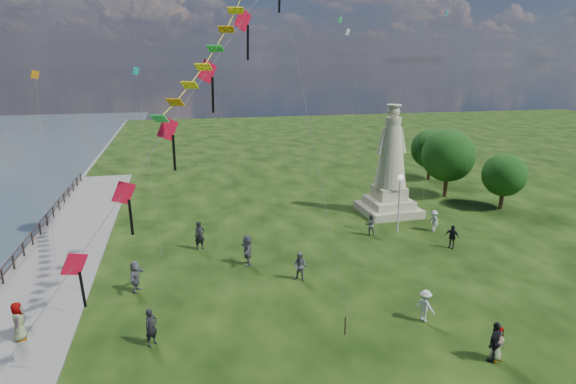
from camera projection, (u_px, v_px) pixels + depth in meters
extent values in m
cube|color=slate|center=(28.00, 316.00, 23.42)|extent=(5.00, 60.00, 0.10)
cylinder|color=black|center=(2.00, 277.00, 26.56)|extent=(0.11, 0.11, 1.00)
cylinder|color=black|center=(14.00, 263.00, 28.44)|extent=(0.11, 0.11, 1.00)
cylinder|color=black|center=(24.00, 250.00, 30.32)|extent=(0.11, 0.11, 1.00)
cylinder|color=black|center=(32.00, 239.00, 32.20)|extent=(0.11, 0.11, 1.00)
cylinder|color=black|center=(40.00, 229.00, 34.08)|extent=(0.11, 0.11, 1.00)
cylinder|color=black|center=(47.00, 220.00, 35.96)|extent=(0.11, 0.11, 1.00)
cylinder|color=black|center=(53.00, 212.00, 37.84)|extent=(0.11, 0.11, 1.00)
cylinder|color=black|center=(59.00, 205.00, 39.72)|extent=(0.11, 0.11, 1.00)
cylinder|color=black|center=(64.00, 199.00, 41.60)|extent=(0.11, 0.11, 1.00)
cylinder|color=black|center=(69.00, 193.00, 43.48)|extent=(0.11, 0.11, 1.00)
cylinder|color=black|center=(73.00, 187.00, 45.35)|extent=(0.11, 0.11, 1.00)
cylinder|color=black|center=(77.00, 182.00, 47.23)|extent=(0.11, 0.11, 1.00)
cylinder|color=black|center=(81.00, 177.00, 49.11)|extent=(0.11, 0.11, 1.00)
cube|color=#C3B894|center=(388.00, 209.00, 39.22)|extent=(4.48, 4.48, 0.62)
cube|color=#C3B894|center=(389.00, 202.00, 39.06)|extent=(3.41, 3.41, 0.62)
cube|color=#C3B894|center=(389.00, 192.00, 38.84)|extent=(2.35, 2.35, 1.03)
cylinder|color=#C3B894|center=(393.00, 120.00, 37.29)|extent=(1.28, 1.28, 0.41)
sphere|color=#C3B894|center=(394.00, 111.00, 37.12)|extent=(0.95, 0.95, 0.95)
cylinder|color=#C3B894|center=(394.00, 105.00, 36.99)|extent=(1.13, 1.13, 0.10)
cylinder|color=silver|center=(399.00, 206.00, 34.27)|extent=(0.12, 0.12, 4.00)
sphere|color=white|center=(401.00, 178.00, 33.71)|extent=(0.40, 0.40, 0.40)
cylinder|color=#382314|center=(446.00, 184.00, 43.76)|extent=(0.36, 0.36, 2.35)
sphere|color=#0F380F|center=(448.00, 156.00, 43.06)|extent=(4.71, 4.71, 4.71)
cylinder|color=#382314|center=(501.00, 198.00, 40.31)|extent=(0.36, 0.36, 1.79)
sphere|color=#0F380F|center=(504.00, 175.00, 39.78)|extent=(3.58, 3.58, 3.58)
cylinder|color=#382314|center=(429.00, 170.00, 50.07)|extent=(0.36, 0.36, 2.02)
sphere|color=#0F380F|center=(431.00, 149.00, 49.46)|extent=(4.05, 4.05, 4.05)
imported|color=black|center=(151.00, 327.00, 20.89)|extent=(0.74, 0.72, 1.72)
imported|color=#595960|center=(300.00, 267.00, 27.08)|extent=(0.95, 0.89, 1.67)
imported|color=silver|center=(425.00, 306.00, 22.88)|extent=(0.92, 1.15, 1.58)
imported|color=black|center=(495.00, 342.00, 19.72)|extent=(1.19, 0.99, 1.81)
imported|color=#595960|center=(497.00, 343.00, 19.84)|extent=(0.86, 0.64, 1.57)
imported|color=#595960|center=(136.00, 276.00, 25.78)|extent=(1.18, 1.76, 1.75)
imported|color=black|center=(200.00, 236.00, 31.53)|extent=(0.80, 0.64, 1.92)
imported|color=#595960|center=(370.00, 225.00, 34.16)|extent=(0.84, 0.61, 1.56)
imported|color=silver|center=(433.00, 221.00, 35.01)|extent=(0.68, 1.08, 1.57)
imported|color=black|center=(452.00, 237.00, 31.80)|extent=(0.95, 1.04, 1.60)
imported|color=#595960|center=(19.00, 323.00, 21.16)|extent=(0.63, 0.92, 1.77)
imported|color=#595960|center=(247.00, 250.00, 29.14)|extent=(0.83, 1.80, 1.91)
cube|color=red|center=(75.00, 264.00, 16.81)|extent=(0.87, 0.64, 1.03)
cube|color=black|center=(83.00, 290.00, 17.00)|extent=(0.10, 0.28, 1.48)
cube|color=red|center=(124.00, 193.00, 17.83)|extent=(0.87, 0.64, 1.03)
cube|color=black|center=(131.00, 218.00, 18.03)|extent=(0.10, 0.28, 1.48)
cube|color=red|center=(168.00, 129.00, 18.85)|extent=(0.87, 0.64, 1.03)
cube|color=black|center=(174.00, 153.00, 19.05)|extent=(0.10, 0.28, 1.48)
cube|color=red|center=(207.00, 72.00, 19.87)|extent=(0.87, 0.64, 1.03)
cube|color=black|center=(213.00, 95.00, 20.07)|extent=(0.10, 0.28, 1.48)
cube|color=red|center=(243.00, 20.00, 20.90)|extent=(0.87, 0.64, 1.03)
cube|color=black|center=(248.00, 43.00, 21.09)|extent=(0.10, 0.28, 1.48)
cylinder|color=black|center=(345.00, 326.00, 21.76)|extent=(0.06, 0.06, 0.90)
cube|color=yellow|center=(236.00, 10.00, 18.64)|extent=(0.70, 0.68, 0.21)
cube|color=orange|center=(226.00, 29.00, 18.13)|extent=(0.69, 0.69, 0.23)
cube|color=green|center=(215.00, 48.00, 17.60)|extent=(0.68, 0.69, 0.25)
cube|color=yellow|center=(203.00, 67.00, 17.07)|extent=(0.66, 0.69, 0.27)
cube|color=yellow|center=(190.00, 85.00, 16.52)|extent=(0.64, 0.68, 0.28)
cube|color=orange|center=(175.00, 102.00, 15.96)|extent=(0.62, 0.67, 0.30)
cube|color=green|center=(160.00, 119.00, 15.39)|extent=(0.60, 0.66, 0.31)
cube|color=teal|center=(136.00, 71.00, 32.06)|extent=(0.51, 0.39, 0.57)
cylinder|color=#595959|center=(148.00, 161.00, 31.31)|extent=(1.02, 5.02, 11.33)
cube|color=silver|center=(348.00, 32.00, 36.72)|extent=(0.51, 0.39, 0.57)
cylinder|color=#595959|center=(362.00, 128.00, 36.34)|extent=(1.02, 5.02, 14.11)
cylinder|color=#595959|center=(413.00, 104.00, 39.45)|extent=(1.02, 5.02, 17.12)
cylinder|color=#595959|center=(219.00, 92.00, 37.99)|extent=(1.02, 5.02, 19.24)
cube|color=green|center=(340.00, 20.00, 44.38)|extent=(0.51, 0.39, 0.57)
cylinder|color=#595959|center=(352.00, 108.00, 44.21)|extent=(1.02, 5.02, 15.63)
cube|color=orange|center=(35.00, 75.00, 30.09)|extent=(0.51, 0.39, 0.57)
cylinder|color=#595959|center=(46.00, 170.00, 29.33)|extent=(1.02, 5.02, 11.15)
cylinder|color=#595959|center=(302.00, 50.00, 38.21)|extent=(1.02, 5.02, 25.55)
cube|color=teal|center=(447.00, 14.00, 40.73)|extent=(0.51, 0.39, 0.57)
cylinder|color=#595959|center=(460.00, 111.00, 40.59)|extent=(1.02, 5.02, 15.84)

